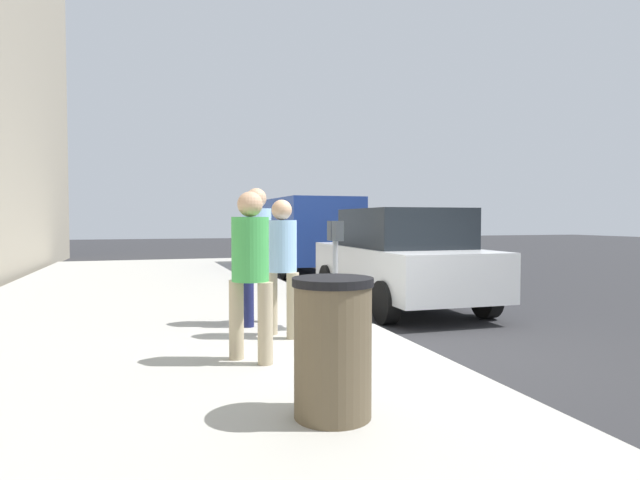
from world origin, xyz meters
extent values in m
plane|color=#2B2B2D|center=(0.00, 0.00, 0.00)|extent=(80.00, 80.00, 0.00)
cube|color=#A8A59E|center=(0.00, 3.00, 0.07)|extent=(28.00, 6.00, 0.15)
cylinder|color=gray|center=(0.73, 0.60, 0.72)|extent=(0.07, 0.07, 1.15)
cube|color=#383D42|center=(0.63, 0.60, 1.43)|extent=(0.16, 0.11, 0.26)
cube|color=#383D42|center=(0.83, 0.60, 1.43)|extent=(0.16, 0.11, 0.26)
cube|color=#268C33|center=(0.63, 0.54, 1.45)|extent=(0.10, 0.01, 0.10)
cube|color=#268C33|center=(0.83, 0.54, 1.45)|extent=(0.10, 0.01, 0.10)
cylinder|color=tan|center=(0.61, 1.48, 0.55)|extent=(0.15, 0.15, 0.79)
cylinder|color=tan|center=(0.30, 1.29, 0.55)|extent=(0.15, 0.15, 0.79)
cylinder|color=#8CB7E0|center=(0.46, 1.38, 1.26)|extent=(0.36, 0.36, 0.63)
sphere|color=tan|center=(0.46, 1.38, 1.69)|extent=(0.25, 0.25, 0.25)
cylinder|color=tan|center=(-0.42, 2.07, 0.56)|extent=(0.15, 0.15, 0.81)
cylinder|color=tan|center=(-0.71, 1.83, 0.56)|extent=(0.15, 0.15, 0.81)
cylinder|color=green|center=(-0.56, 1.95, 1.28)|extent=(0.37, 0.37, 0.64)
sphere|color=tan|center=(-0.56, 1.95, 1.73)|extent=(0.25, 0.25, 0.25)
cylinder|color=#191E4C|center=(1.44, 1.40, 0.59)|extent=(0.15, 0.15, 0.88)
cylinder|color=#191E4C|center=(1.16, 1.68, 0.59)|extent=(0.15, 0.15, 0.88)
cylinder|color=#8CB7E0|center=(1.30, 1.54, 1.38)|extent=(0.40, 0.40, 0.70)
sphere|color=tan|center=(1.30, 1.54, 1.87)|extent=(0.28, 0.28, 0.28)
cube|color=silver|center=(2.88, -1.35, 0.71)|extent=(4.43, 1.90, 0.76)
cube|color=black|center=(2.68, -1.35, 1.43)|extent=(2.22, 1.72, 0.68)
cylinder|color=black|center=(4.32, -0.50, 0.33)|extent=(0.66, 0.23, 0.66)
cylinder|color=black|center=(4.30, -2.24, 0.33)|extent=(0.66, 0.23, 0.66)
cylinder|color=black|center=(1.46, -0.46, 0.33)|extent=(0.66, 0.23, 0.66)
cylinder|color=black|center=(1.44, -2.20, 0.33)|extent=(0.66, 0.23, 0.66)
cube|color=navy|center=(9.45, -1.35, 1.28)|extent=(5.25, 2.14, 1.80)
cylinder|color=black|center=(11.12, -0.36, 0.38)|extent=(0.77, 0.24, 0.76)
cylinder|color=black|center=(11.17, -2.25, 0.38)|extent=(0.77, 0.24, 0.76)
cylinder|color=black|center=(7.74, -0.45, 0.38)|extent=(0.77, 0.24, 0.76)
cylinder|color=black|center=(7.79, -2.34, 0.38)|extent=(0.77, 0.24, 0.76)
cylinder|color=brown|center=(-2.22, 1.64, 0.62)|extent=(0.56, 0.56, 0.95)
cylinder|color=black|center=(-2.22, 1.64, 1.13)|extent=(0.59, 0.59, 0.06)
camera|label=1|loc=(-5.79, 2.86, 1.57)|focal=29.66mm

